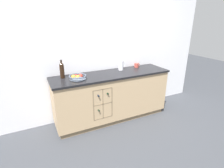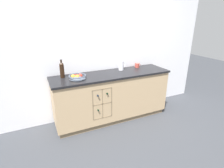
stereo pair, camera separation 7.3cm
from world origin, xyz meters
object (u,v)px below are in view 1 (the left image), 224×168
object	(u,v)px
fruit_bowl	(78,77)
standing_wine_bottle	(62,70)
ceramic_mug	(137,65)
white_pitcher	(121,65)

from	to	relation	value
fruit_bowl	standing_wine_bottle	world-z (taller)	standing_wine_bottle
ceramic_mug	standing_wine_bottle	world-z (taller)	standing_wine_bottle
white_pitcher	ceramic_mug	distance (m)	0.40
fruit_bowl	ceramic_mug	world-z (taller)	ceramic_mug
fruit_bowl	white_pitcher	xyz separation A→B (m)	(0.93, 0.20, 0.05)
ceramic_mug	white_pitcher	bearing A→B (deg)	-174.84
fruit_bowl	standing_wine_bottle	distance (m)	0.30
fruit_bowl	standing_wine_bottle	bearing A→B (deg)	136.75
white_pitcher	ceramic_mug	world-z (taller)	white_pitcher
fruit_bowl	white_pitcher	bearing A→B (deg)	12.05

